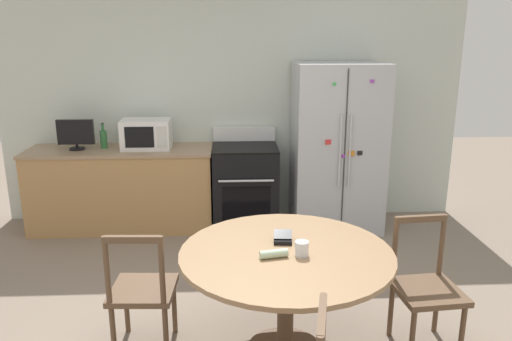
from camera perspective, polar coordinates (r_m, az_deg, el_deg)
The scene contains 13 objects.
back_wall at distance 5.74m, azimuth -2.78°, elevation 7.34°, with size 5.20×0.10×2.60m.
kitchen_counter at distance 5.70m, azimuth -14.99°, elevation -1.99°, with size 1.99×0.64×0.90m.
refrigerator at distance 5.50m, azimuth 9.25°, elevation 2.62°, with size 0.95×0.75×1.81m.
oven_range at distance 5.54m, azimuth -1.24°, elevation -1.76°, with size 0.70×0.68×1.08m.
microwave at distance 5.51m, azimuth -12.41°, elevation 4.09°, with size 0.52×0.35×0.31m.
countertop_tv at distance 5.65m, azimuth -19.91°, elevation 4.00°, with size 0.38×0.16×0.33m.
counter_bottle at distance 5.65m, azimuth -17.02°, elevation 3.50°, with size 0.07×0.07×0.27m.
dining_table at distance 3.31m, azimuth 3.46°, elevation -11.08°, with size 1.39×1.39×0.75m.
dining_chair_right at distance 3.65m, azimuth 18.85°, elevation -12.65°, with size 0.46×0.46×0.90m.
dining_chair_left at distance 3.52m, azimuth -12.87°, elevation -13.33°, with size 0.44×0.44×0.90m.
candle_glass at distance 3.19m, azimuth 5.26°, elevation -8.98°, with size 0.09×0.09×0.09m.
folded_napkin at distance 3.16m, azimuth 2.05°, elevation -9.49°, with size 0.19×0.09×0.05m.
wallet at distance 3.39m, azimuth 3.08°, elevation -7.72°, with size 0.13×0.14×0.07m.
Camera 1 is at (-0.01, -3.03, 2.10)m, focal length 35.00 mm.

